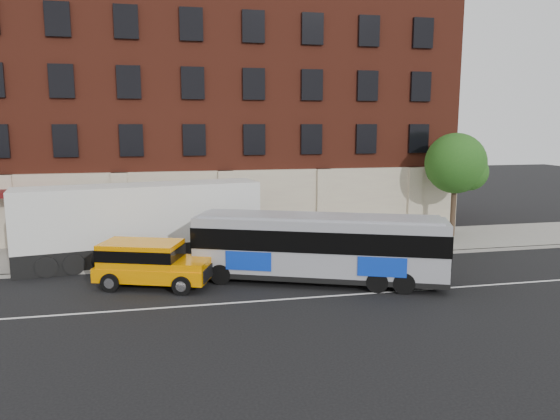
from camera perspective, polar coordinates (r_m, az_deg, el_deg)
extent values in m
plane|color=black|center=(20.45, -2.18, -10.31)|extent=(120.00, 120.00, 0.00)
cube|color=#9B988D|center=(28.99, -5.22, -4.27)|extent=(60.00, 6.00, 0.15)
cube|color=#9B988D|center=(26.10, -4.44, -5.79)|extent=(60.00, 0.25, 0.15)
cube|color=silver|center=(20.92, -2.42, -9.84)|extent=(60.00, 0.12, 0.01)
cube|color=maroon|center=(36.14, -6.93, 10.50)|extent=(30.00, 10.00, 15.00)
cube|color=beige|center=(31.37, -5.90, 0.63)|extent=(30.00, 0.35, 4.00)
cube|color=#4E0D0F|center=(31.19, -26.29, 1.70)|extent=(4.20, 2.20, 0.30)
cube|color=beige|center=(32.31, -27.54, -0.14)|extent=(0.90, 0.55, 4.00)
cube|color=beige|center=(31.22, -16.89, 0.23)|extent=(0.90, 0.55, 4.00)
cube|color=beige|center=(31.27, -5.88, 0.60)|extent=(0.90, 0.55, 4.00)
cube|color=beige|center=(32.44, 4.72, 0.93)|extent=(0.90, 0.55, 4.00)
cube|color=beige|center=(34.63, 14.28, 1.21)|extent=(0.90, 0.55, 4.00)
cube|color=black|center=(31.41, -22.23, 6.97)|extent=(1.30, 0.20, 1.80)
cube|color=black|center=(30.99, -15.81, 7.28)|extent=(1.30, 0.20, 1.80)
cube|color=black|center=(30.96, -9.28, 7.51)|extent=(1.30, 0.20, 1.80)
cube|color=black|center=(31.32, -2.81, 7.64)|extent=(1.30, 0.20, 1.80)
cube|color=black|center=(32.07, 3.43, 7.67)|extent=(1.30, 0.20, 1.80)
cube|color=black|center=(33.17, 9.32, 7.62)|extent=(1.30, 0.20, 1.80)
cube|color=black|center=(34.58, 14.78, 7.50)|extent=(1.30, 0.20, 1.80)
cube|color=black|center=(31.48, -22.60, 12.79)|extent=(1.30, 0.20, 1.80)
cube|color=black|center=(31.06, -16.07, 13.19)|extent=(1.30, 0.20, 1.80)
cube|color=black|center=(31.03, -9.44, 13.42)|extent=(1.30, 0.20, 1.80)
cube|color=black|center=(31.39, -2.86, 13.48)|extent=(1.30, 0.20, 1.80)
cube|color=black|center=(32.13, 3.48, 13.38)|extent=(1.30, 0.20, 1.80)
cube|color=black|center=(33.23, 9.47, 13.14)|extent=(1.30, 0.20, 1.80)
cube|color=black|center=(34.65, 15.01, 12.79)|extent=(1.30, 0.20, 1.80)
cube|color=black|center=(31.87, -22.98, 18.52)|extent=(1.30, 0.20, 1.80)
cube|color=black|center=(31.45, -16.35, 19.00)|extent=(1.30, 0.20, 1.80)
cube|color=black|center=(31.43, -9.60, 19.25)|extent=(1.30, 0.20, 1.80)
cube|color=black|center=(31.78, -2.91, 19.25)|extent=(1.30, 0.20, 1.80)
cube|color=black|center=(32.52, 3.54, 19.02)|extent=(1.30, 0.20, 1.80)
cube|color=black|center=(33.60, 9.62, 18.59)|extent=(1.30, 0.20, 1.80)
cube|color=black|center=(35.00, 15.24, 18.02)|extent=(1.30, 0.20, 1.80)
cube|color=black|center=(32.03, -24.89, -0.74)|extent=(2.60, 0.15, 2.80)
cube|color=black|center=(31.22, -14.11, -0.39)|extent=(2.60, 0.15, 2.80)
cube|color=black|center=(31.55, -3.16, -0.02)|extent=(2.60, 0.15, 2.80)
cube|color=black|center=(32.99, 7.19, 0.33)|extent=(2.60, 0.15, 2.80)
cylinder|color=gray|center=(26.34, -23.23, -3.76)|extent=(0.07, 0.07, 2.50)
cube|color=white|center=(26.04, -23.40, -2.12)|extent=(0.30, 0.03, 0.40)
cube|color=white|center=(26.14, -23.33, -3.19)|extent=(0.30, 0.03, 0.35)
cylinder|color=#37271B|center=(33.45, 18.24, -0.12)|extent=(0.32, 0.32, 3.00)
sphere|color=#184E16|center=(33.12, 18.50, 4.83)|extent=(3.60, 3.60, 3.60)
sphere|color=#184E16|center=(33.18, 19.85, 3.90)|extent=(2.20, 2.20, 2.20)
sphere|color=#184E16|center=(33.20, 17.22, 4.21)|extent=(2.00, 2.00, 2.00)
cube|color=#95979E|center=(22.94, 4.23, -3.99)|extent=(10.86, 6.08, 2.56)
cube|color=black|center=(23.25, 4.19, -6.85)|extent=(10.91, 6.13, 0.22)
cube|color=#95979E|center=(22.67, 4.27, -0.73)|extent=(10.25, 5.63, 0.11)
cube|color=black|center=(22.85, 4.24, -2.95)|extent=(10.95, 6.17, 0.90)
cube|color=#0C33BB|center=(22.41, -3.45, -5.55)|extent=(1.85, 0.76, 0.81)
cube|color=#0C33BB|center=(24.08, 10.90, -4.65)|extent=(1.85, 0.76, 0.81)
cylinder|color=black|center=(23.03, -6.43, -6.93)|extent=(0.94, 0.58, 0.90)
cylinder|color=black|center=(24.91, -5.13, -5.65)|extent=(0.94, 0.58, 0.90)
cylinder|color=black|center=(22.17, 10.48, -7.67)|extent=(0.94, 0.58, 0.90)
cylinder|color=black|center=(24.12, 10.43, -6.27)|extent=(0.94, 0.58, 0.90)
cylinder|color=black|center=(22.21, 13.29, -7.73)|extent=(0.94, 0.58, 0.90)
cylinder|color=black|center=(24.16, 13.00, -6.33)|extent=(0.94, 0.58, 0.90)
cube|color=#FF9300|center=(23.19, -13.48, -6.52)|extent=(5.12, 3.45, 0.59)
cube|color=#FF9300|center=(23.19, -14.81, -4.56)|extent=(3.71, 2.91, 0.99)
cube|color=black|center=(23.18, -14.81, -4.44)|extent=(3.76, 2.96, 0.49)
cube|color=#FF9300|center=(22.54, -9.64, -5.68)|extent=(2.02, 2.26, 0.30)
cube|color=black|center=(22.44, -7.75, -6.75)|extent=(0.59, 1.51, 0.54)
cylinder|color=black|center=(24.08, -19.13, -5.10)|extent=(0.46, 0.78, 0.75)
cylinder|color=black|center=(21.88, -10.60, -8.05)|extent=(0.84, 0.52, 0.79)
cylinder|color=silver|center=(21.88, -10.60, -8.05)|extent=(0.51, 0.42, 0.43)
cylinder|color=black|center=(23.65, -9.13, -6.69)|extent=(0.84, 0.52, 0.79)
cylinder|color=silver|center=(23.65, -9.13, -6.69)|extent=(0.51, 0.42, 0.43)
cylinder|color=black|center=(23.00, -17.91, -7.49)|extent=(0.84, 0.52, 0.79)
cylinder|color=silver|center=(23.00, -17.91, -7.49)|extent=(0.51, 0.42, 0.43)
cylinder|color=black|center=(24.68, -15.98, -6.25)|extent=(0.84, 0.52, 0.79)
cylinder|color=silver|center=(24.68, -15.98, -6.25)|extent=(0.51, 0.42, 0.43)
cube|color=black|center=(27.37, -14.67, -4.36)|extent=(11.97, 4.35, 1.08)
cube|color=white|center=(26.99, -14.84, -0.32)|extent=(11.98, 4.39, 2.84)
cylinder|color=black|center=(26.13, -24.00, -5.63)|extent=(1.01, 0.44, 0.98)
cylinder|color=black|center=(28.32, -23.86, -4.51)|extent=(1.01, 0.44, 0.98)
cylinder|color=black|center=(26.10, -21.41, -5.48)|extent=(1.01, 0.44, 0.98)
cylinder|color=black|center=(28.29, -21.48, -4.37)|extent=(1.01, 0.44, 0.98)
cylinder|color=black|center=(26.88, -7.50, -4.48)|extent=(1.01, 0.44, 0.98)
cylinder|color=black|center=(29.01, -8.62, -3.48)|extent=(1.01, 0.44, 0.98)
cylinder|color=black|center=(27.19, -5.10, -4.28)|extent=(1.01, 0.44, 0.98)
cylinder|color=black|center=(29.30, -6.38, -3.31)|extent=(1.01, 0.44, 0.98)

